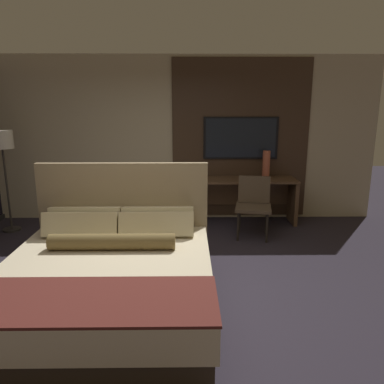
{
  "coord_description": "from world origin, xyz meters",
  "views": [
    {
      "loc": [
        0.33,
        -3.9,
        2.04
      ],
      "look_at": [
        0.39,
        0.92,
        0.87
      ],
      "focal_mm": 35.0,
      "sensor_mm": 36.0,
      "label": 1
    }
  ],
  "objects_px": {
    "bed": "(109,275)",
    "vase_tall": "(266,165)",
    "tv": "(241,138)",
    "floor_lamp": "(2,148)",
    "desk": "(241,193)",
    "desk_chair": "(254,201)"
  },
  "relations": [
    {
      "from": "tv",
      "to": "desk_chair",
      "type": "bearing_deg",
      "value": -83.27
    },
    {
      "from": "tv",
      "to": "vase_tall",
      "type": "bearing_deg",
      "value": -27.51
    },
    {
      "from": "tv",
      "to": "floor_lamp",
      "type": "distance_m",
      "value": 3.82
    },
    {
      "from": "tv",
      "to": "vase_tall",
      "type": "xyz_separation_m",
      "value": [
        0.41,
        -0.22,
        -0.43
      ]
    },
    {
      "from": "tv",
      "to": "floor_lamp",
      "type": "xyz_separation_m",
      "value": [
        -3.77,
        -0.62,
        -0.08
      ]
    },
    {
      "from": "desk_chair",
      "to": "vase_tall",
      "type": "height_order",
      "value": "vase_tall"
    },
    {
      "from": "bed",
      "to": "vase_tall",
      "type": "height_order",
      "value": "bed"
    },
    {
      "from": "vase_tall",
      "to": "desk",
      "type": "bearing_deg",
      "value": -179.33
    },
    {
      "from": "bed",
      "to": "floor_lamp",
      "type": "distance_m",
      "value": 3.26
    },
    {
      "from": "bed",
      "to": "desk",
      "type": "height_order",
      "value": "bed"
    },
    {
      "from": "desk",
      "to": "vase_tall",
      "type": "distance_m",
      "value": 0.63
    },
    {
      "from": "desk_chair",
      "to": "bed",
      "type": "bearing_deg",
      "value": -120.54
    },
    {
      "from": "bed",
      "to": "vase_tall",
      "type": "distance_m",
      "value": 3.51
    },
    {
      "from": "desk",
      "to": "desk_chair",
      "type": "xyz_separation_m",
      "value": [
        0.1,
        -0.66,
        0.03
      ]
    },
    {
      "from": "tv",
      "to": "desk_chair",
      "type": "relative_size",
      "value": 1.39
    },
    {
      "from": "desk",
      "to": "desk_chair",
      "type": "height_order",
      "value": "desk_chair"
    },
    {
      "from": "desk_chair",
      "to": "tv",
      "type": "bearing_deg",
      "value": 107.66
    },
    {
      "from": "bed",
      "to": "floor_lamp",
      "type": "relative_size",
      "value": 1.39
    },
    {
      "from": "desk_chair",
      "to": "floor_lamp",
      "type": "xyz_separation_m",
      "value": [
        -3.87,
        0.26,
        0.8
      ]
    },
    {
      "from": "bed",
      "to": "desk_chair",
      "type": "xyz_separation_m",
      "value": [
        1.81,
        2.05,
        0.22
      ]
    },
    {
      "from": "bed",
      "to": "tv",
      "type": "distance_m",
      "value": 3.57
    },
    {
      "from": "tv",
      "to": "vase_tall",
      "type": "relative_size",
      "value": 2.71
    }
  ]
}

